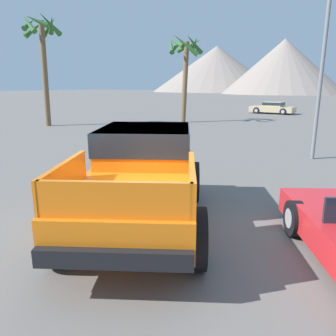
{
  "coord_description": "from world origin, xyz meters",
  "views": [
    {
      "loc": [
        3.49,
        -4.74,
        2.73
      ],
      "look_at": [
        -0.26,
        1.08,
        0.97
      ],
      "focal_mm": 35.0,
      "sensor_mm": 36.0,
      "label": 1
    }
  ],
  "objects_px": {
    "orange_pickup_truck": "(142,169)",
    "palm_tree_tall": "(42,44)",
    "palm_tree_short": "(185,57)",
    "parked_car_tan": "(273,108)",
    "street_lamp_post": "(329,7)"
  },
  "relations": [
    {
      "from": "orange_pickup_truck",
      "to": "palm_tree_tall",
      "type": "distance_m",
      "value": 18.65
    },
    {
      "from": "parked_car_tan",
      "to": "palm_tree_tall",
      "type": "height_order",
      "value": "palm_tree_tall"
    },
    {
      "from": "orange_pickup_truck",
      "to": "street_lamp_post",
      "type": "bearing_deg",
      "value": 46.81
    },
    {
      "from": "palm_tree_tall",
      "to": "palm_tree_short",
      "type": "relative_size",
      "value": 1.15
    },
    {
      "from": "orange_pickup_truck",
      "to": "palm_tree_short",
      "type": "distance_m",
      "value": 18.94
    },
    {
      "from": "orange_pickup_truck",
      "to": "parked_car_tan",
      "type": "bearing_deg",
      "value": 70.61
    },
    {
      "from": "parked_car_tan",
      "to": "street_lamp_post",
      "type": "relative_size",
      "value": 0.47
    },
    {
      "from": "palm_tree_short",
      "to": "parked_car_tan",
      "type": "bearing_deg",
      "value": 73.45
    },
    {
      "from": "palm_tree_tall",
      "to": "street_lamp_post",
      "type": "bearing_deg",
      "value": -4.82
    },
    {
      "from": "parked_car_tan",
      "to": "palm_tree_tall",
      "type": "distance_m",
      "value": 21.68
    },
    {
      "from": "parked_car_tan",
      "to": "palm_tree_short",
      "type": "height_order",
      "value": "palm_tree_short"
    },
    {
      "from": "street_lamp_post",
      "to": "palm_tree_short",
      "type": "bearing_deg",
      "value": 141.47
    },
    {
      "from": "orange_pickup_truck",
      "to": "palm_tree_tall",
      "type": "bearing_deg",
      "value": 118.35
    },
    {
      "from": "street_lamp_post",
      "to": "palm_tree_short",
      "type": "height_order",
      "value": "street_lamp_post"
    },
    {
      "from": "parked_car_tan",
      "to": "orange_pickup_truck",
      "type": "bearing_deg",
      "value": -167.77
    }
  ]
}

